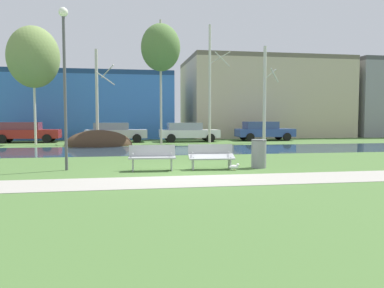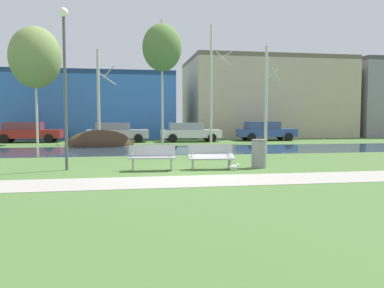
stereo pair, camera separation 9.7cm
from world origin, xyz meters
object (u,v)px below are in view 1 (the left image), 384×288
object	(u,v)px
parked_van_nearest_red	(26,132)
parked_hatch_third_white	(188,132)
bench_left	(152,157)
parked_wagon_fourth_blue	(264,131)
trash_bin	(259,153)
parked_sedan_second_silver	(115,132)
streetlamp	(64,63)
bench_right	(211,156)
seagull	(234,167)

from	to	relation	value
parked_van_nearest_red	parked_hatch_third_white	world-z (taller)	parked_van_nearest_red
bench_left	parked_wagon_fourth_blue	world-z (taller)	parked_wagon_fourth_blue
trash_bin	parked_wagon_fourth_blue	xyz separation A→B (m)	(6.26, 16.28, 0.26)
trash_bin	parked_wagon_fourth_blue	world-z (taller)	parked_wagon_fourth_blue
bench_left	parked_sedan_second_silver	distance (m)	16.20
parked_van_nearest_red	trash_bin	bearing A→B (deg)	-54.73
streetlamp	parked_hatch_third_white	size ratio (longest dim) A/B	1.23
bench_right	parked_hatch_third_white	xyz separation A→B (m)	(1.78, 15.86, 0.30)
bench_left	bench_right	world-z (taller)	same
trash_bin	parked_sedan_second_silver	bearing A→B (deg)	108.84
bench_right	parked_wagon_fourth_blue	bearing A→B (deg)	63.79
parked_sedan_second_silver	parked_wagon_fourth_blue	world-z (taller)	parked_wagon_fourth_blue
parked_van_nearest_red	parked_wagon_fourth_blue	xyz separation A→B (m)	(18.23, -0.65, 0.01)
parked_sedan_second_silver	bench_right	bearing A→B (deg)	-77.12
streetlamp	parked_sedan_second_silver	distance (m)	15.84
parked_sedan_second_silver	parked_hatch_third_white	xyz separation A→B (m)	(5.46, -0.26, -0.01)
parked_sedan_second_silver	parked_hatch_third_white	world-z (taller)	parked_sedan_second_silver
parked_wagon_fourth_blue	streetlamp	bearing A→B (deg)	-129.63
seagull	parked_sedan_second_silver	size ratio (longest dim) A/B	0.09
bench_left	bench_right	distance (m)	2.08
trash_bin	parked_hatch_third_white	distance (m)	15.78
bench_right	parked_hatch_third_white	bearing A→B (deg)	83.60
trash_bin	parked_sedan_second_silver	distance (m)	16.95
bench_left	parked_van_nearest_red	size ratio (longest dim) A/B	0.35
bench_left	parked_van_nearest_red	xyz separation A→B (m)	(-8.10, 17.00, 0.32)
seagull	parked_hatch_third_white	distance (m)	16.37
trash_bin	parked_wagon_fourth_blue	bearing A→B (deg)	68.96
bench_left	parked_van_nearest_red	bearing A→B (deg)	115.49
parked_sedan_second_silver	parked_hatch_third_white	distance (m)	5.47
trash_bin	parked_van_nearest_red	bearing A→B (deg)	125.27
streetlamp	parked_van_nearest_red	size ratio (longest dim) A/B	1.20
streetlamp	parked_van_nearest_red	distance (m)	17.44
bench_right	seagull	xyz separation A→B (m)	(0.71, -0.47, -0.34)
parked_van_nearest_red	parked_hatch_third_white	bearing A→B (deg)	-5.46
parked_van_nearest_red	parked_wagon_fourth_blue	size ratio (longest dim) A/B	1.00
streetlamp	parked_sedan_second_silver	bearing A→B (deg)	85.17
seagull	parked_sedan_second_silver	bearing A→B (deg)	104.85
seagull	parked_hatch_third_white	size ratio (longest dim) A/B	0.09
bench_right	parked_van_nearest_red	size ratio (longest dim) A/B	0.35
bench_left	parked_wagon_fourth_blue	bearing A→B (deg)	58.23
trash_bin	streetlamp	bearing A→B (deg)	175.61
bench_right	bench_left	bearing A→B (deg)	180.00
trash_bin	seagull	size ratio (longest dim) A/B	2.62
streetlamp	bench_left	bearing A→B (deg)	-11.60
trash_bin	parked_van_nearest_red	size ratio (longest dim) A/B	0.22
bench_right	parked_wagon_fourth_blue	distance (m)	18.23
bench_right	seagull	bearing A→B (deg)	-33.27
parked_sedan_second_silver	parked_hatch_third_white	bearing A→B (deg)	-2.76
trash_bin	parked_wagon_fourth_blue	size ratio (longest dim) A/B	0.22
streetlamp	parked_sedan_second_silver	xyz separation A→B (m)	(1.31, 15.52, -2.91)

